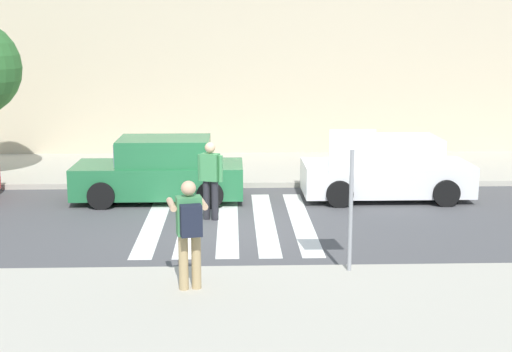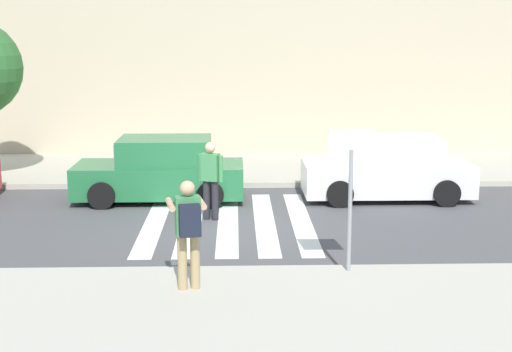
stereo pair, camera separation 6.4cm
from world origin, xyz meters
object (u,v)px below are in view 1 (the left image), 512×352
object	(u,v)px
pedestrian_crossing	(210,176)
parked_car_white	(388,170)
stop_sign	(352,169)
photographer_with_backpack	(189,226)
parked_car_green	(161,171)

from	to	relation	value
pedestrian_crossing	parked_car_white	xyz separation A→B (m)	(4.32, 1.89, -0.25)
stop_sign	parked_car_white	size ratio (longest dim) A/B	0.58
pedestrian_crossing	parked_car_white	bearing A→B (deg)	23.62
photographer_with_backpack	parked_car_green	world-z (taller)	photographer_with_backpack
parked_car_white	parked_car_green	bearing A→B (deg)	180.00
parked_car_white	pedestrian_crossing	bearing A→B (deg)	-156.38
parked_car_green	parked_car_white	size ratio (longest dim) A/B	1.00
stop_sign	parked_car_white	distance (m)	6.19
stop_sign	parked_car_white	bearing A→B (deg)	71.94
photographer_with_backpack	parked_car_white	world-z (taller)	photographer_with_backpack
parked_car_green	photographer_with_backpack	bearing A→B (deg)	-80.58
stop_sign	photographer_with_backpack	size ratio (longest dim) A/B	1.39
stop_sign	photographer_with_backpack	world-z (taller)	stop_sign
photographer_with_backpack	parked_car_green	distance (m)	6.71
stop_sign	pedestrian_crossing	world-z (taller)	stop_sign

